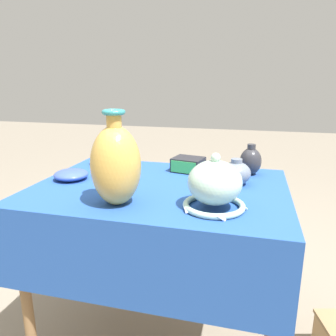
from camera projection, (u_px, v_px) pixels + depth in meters
The scene contains 9 objects.
ground_plane at pixel (161, 334), 1.62m from camera, with size 14.00×14.00×0.00m, color gray.
display_table at pixel (159, 206), 1.42m from camera, with size 1.07×0.78×0.78m.
vase_tall_bulbous at pixel (116, 165), 1.17m from camera, with size 0.18×0.18×0.34m.
vase_dome_bell at pixel (215, 186), 1.14m from camera, with size 0.23×0.23×0.20m.
mosaic_tile_box at pixel (188, 164), 1.63m from camera, with size 0.17×0.15×0.07m.
jar_round_charcoal at pixel (251, 161), 1.56m from camera, with size 0.10×0.10×0.15m.
bowl_shallow_rose at pixel (104, 158), 1.76m from camera, with size 0.15×0.15×0.06m, color #D19399.
jar_round_slate at pixel (236, 173), 1.42m from camera, with size 0.13×0.13×0.11m.
bowl_shallow_cobalt at pixel (71, 175), 1.49m from camera, with size 0.15×0.15×0.05m, color #3851A8.
Camera 1 is at (0.37, -1.30, 1.22)m, focal length 35.00 mm.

